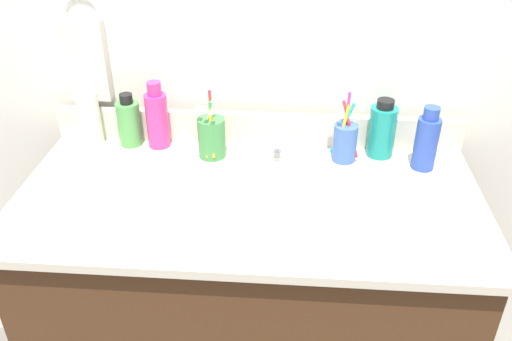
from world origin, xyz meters
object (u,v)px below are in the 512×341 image
(bottle_soap_pink, at_px, (157,118))
(bottle_toner_green, at_px, (129,122))
(bottle_mouthwash_teal, at_px, (382,130))
(faucet, at_px, (278,146))
(bottle_shampoo_blue, at_px, (426,141))
(cup_green, at_px, (211,136))
(cup_blue_plastic, at_px, (345,141))
(soap_bar, at_px, (436,151))
(hand_towel, at_px, (87,61))
(bottle_lotion_white, at_px, (89,117))

(bottle_soap_pink, xyz_separation_m, bottle_toner_green, (-0.08, 0.00, -0.02))
(bottle_mouthwash_teal, bearing_deg, faucet, -174.25)
(bottle_shampoo_blue, xyz_separation_m, cup_green, (-0.55, 0.02, -0.02))
(bottle_mouthwash_teal, xyz_separation_m, cup_blue_plastic, (-0.10, -0.04, -0.02))
(soap_bar, bearing_deg, hand_towel, 176.60)
(hand_towel, height_order, bottle_shampoo_blue, hand_towel)
(bottle_soap_pink, bearing_deg, bottle_mouthwash_teal, -0.55)
(cup_green, relative_size, cup_blue_plastic, 0.97)
(bottle_lotion_white, xyz_separation_m, cup_green, (0.34, -0.05, -0.02))
(bottle_shampoo_blue, bearing_deg, cup_green, 177.99)
(bottle_soap_pink, relative_size, bottle_lotion_white, 1.09)
(soap_bar, bearing_deg, faucet, -175.35)
(bottle_toner_green, bearing_deg, hand_towel, 154.50)
(hand_towel, height_order, faucet, hand_towel)
(bottle_mouthwash_teal, height_order, bottle_toner_green, bottle_mouthwash_teal)
(cup_blue_plastic, bearing_deg, bottle_lotion_white, 176.52)
(cup_green, xyz_separation_m, soap_bar, (0.60, 0.05, -0.05))
(soap_bar, bearing_deg, bottle_mouthwash_teal, -177.34)
(hand_towel, xyz_separation_m, faucet, (0.52, -0.09, -0.19))
(cup_green, bearing_deg, soap_bar, 4.58)
(bottle_soap_pink, xyz_separation_m, cup_blue_plastic, (0.51, -0.04, -0.03))
(bottle_shampoo_blue, height_order, bottle_toner_green, bottle_shampoo_blue)
(bottle_mouthwash_teal, xyz_separation_m, bottle_lotion_white, (-0.79, 0.01, 0.01))
(bottle_shampoo_blue, relative_size, bottle_toner_green, 1.14)
(bottle_mouthwash_teal, bearing_deg, hand_towel, 175.45)
(hand_towel, height_order, cup_green, hand_towel)
(cup_blue_plastic, height_order, soap_bar, cup_blue_plastic)
(faucet, distance_m, soap_bar, 0.43)
(faucet, relative_size, bottle_lotion_white, 0.92)
(hand_towel, xyz_separation_m, bottle_mouthwash_teal, (0.80, -0.06, -0.15))
(hand_towel, height_order, cup_blue_plastic, hand_towel)
(hand_towel, distance_m, cup_green, 0.40)
(cup_blue_plastic, bearing_deg, hand_towel, 171.83)
(bottle_mouthwash_teal, height_order, cup_green, cup_green)
(faucet, bearing_deg, soap_bar, 4.65)
(bottle_shampoo_blue, distance_m, cup_green, 0.55)
(bottle_lotion_white, bearing_deg, bottle_soap_pink, 0.08)
(bottle_mouthwash_teal, relative_size, bottle_shampoo_blue, 0.94)
(cup_green, distance_m, soap_bar, 0.61)
(bottle_soap_pink, distance_m, cup_blue_plastic, 0.51)
(faucet, distance_m, bottle_soap_pink, 0.34)
(bottle_shampoo_blue, height_order, bottle_lotion_white, bottle_lotion_white)
(bottle_mouthwash_teal, distance_m, bottle_lotion_white, 0.79)
(faucet, height_order, bottle_mouthwash_teal, bottle_mouthwash_teal)
(bottle_soap_pink, distance_m, bottle_toner_green, 0.08)
(faucet, distance_m, bottle_toner_green, 0.41)
(bottle_lotion_white, bearing_deg, bottle_shampoo_blue, -4.21)
(hand_towel, xyz_separation_m, soap_bar, (0.95, -0.06, -0.21))
(bottle_soap_pink, height_order, bottle_mouthwash_teal, bottle_soap_pink)
(faucet, xyz_separation_m, bottle_mouthwash_teal, (0.27, 0.03, 0.05))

